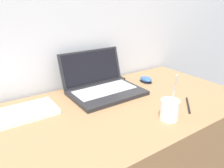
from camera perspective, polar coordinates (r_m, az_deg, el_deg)
name	(u,v)px	position (r m, az deg, el deg)	size (l,w,h in m)	color
laptop	(102,85)	(1.17, -2.65, -0.14)	(0.37, 0.32, 0.21)	#232326
drink_cup	(170,109)	(0.94, 14.79, -6.38)	(0.08, 0.08, 0.21)	white
computer_mouse	(146,80)	(1.34, 8.86, 1.13)	(0.06, 0.09, 0.03)	black
external_keyboard	(7,117)	(1.02, -25.81, -7.86)	(0.41, 0.17, 0.02)	silver
usb_stick	(121,78)	(1.39, 2.43, 1.64)	(0.02, 0.06, 0.01)	black
pen	(188,105)	(1.09, 19.27, -5.20)	(0.12, 0.11, 0.01)	black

